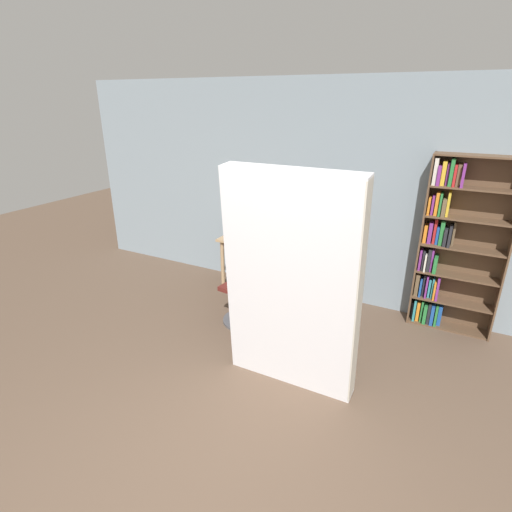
% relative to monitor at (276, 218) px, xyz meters
% --- Properties ---
extents(wall_back, '(8.00, 0.06, 2.70)m').
position_rel_monitor_xyz_m(wall_back, '(0.93, 0.15, 0.35)').
color(wall_back, gray).
rests_on(wall_back, ground).
extents(desk, '(1.16, 0.59, 0.75)m').
position_rel_monitor_xyz_m(desk, '(-0.05, -0.17, -0.36)').
color(desk, tan).
rests_on(desk, ground).
extents(monitor, '(0.69, 0.21, 0.46)m').
position_rel_monitor_xyz_m(monitor, '(0.00, 0.00, 0.00)').
color(monitor, black).
rests_on(monitor, desk).
extents(office_chair, '(0.52, 0.52, 0.93)m').
position_rel_monitor_xyz_m(office_chair, '(0.08, -0.91, -0.62)').
color(office_chair, '#4C4C51').
rests_on(office_chair, ground).
extents(bookshelf, '(0.86, 0.25, 1.94)m').
position_rel_monitor_xyz_m(bookshelf, '(2.09, 0.03, -0.05)').
color(bookshelf, brown).
rests_on(bookshelf, ground).
extents(mattress_near, '(1.16, 0.32, 1.98)m').
position_rel_monitor_xyz_m(mattress_near, '(0.96, -1.73, -0.01)').
color(mattress_near, silver).
rests_on(mattress_near, ground).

